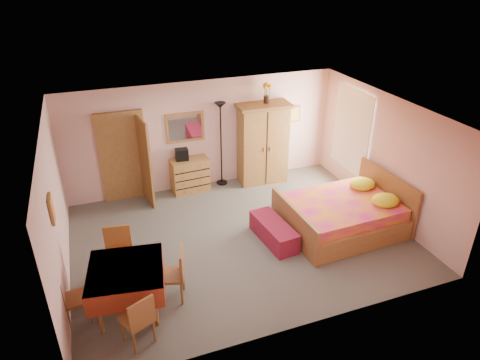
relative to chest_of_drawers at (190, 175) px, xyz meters
name	(u,v)px	position (x,y,z in m)	size (l,w,h in m)	color
floor	(240,238)	(0.44, -2.28, -0.41)	(6.50, 6.50, 0.00)	#605C54
ceiling	(241,114)	(0.44, -2.28, 2.19)	(6.50, 6.50, 0.00)	brown
wall_back	(204,135)	(0.44, 0.22, 0.89)	(6.50, 0.10, 2.60)	#D8A69D
wall_front	(303,259)	(0.44, -4.78, 0.89)	(6.50, 0.10, 2.60)	#D8A69D
wall_left	(55,212)	(-2.81, -2.28, 0.89)	(0.10, 5.00, 2.60)	#D8A69D
wall_right	(385,156)	(3.69, -2.28, 0.89)	(0.10, 5.00, 2.60)	#D8A69D
doorway	(123,157)	(-1.46, 0.19, 0.61)	(1.06, 0.12, 2.15)	#9E6B35
window	(352,131)	(3.65, -1.08, 1.04)	(0.08, 1.40, 1.95)	white
picture_left	(51,209)	(-2.78, -2.88, 1.29)	(0.04, 0.32, 0.42)	orange
picture_back	(294,114)	(2.79, 0.19, 1.14)	(0.30, 0.04, 0.40)	#D8BF59
chest_of_drawers	(190,175)	(0.00, 0.00, 0.00)	(0.87, 0.44, 0.83)	#A67438
wall_mirror	(185,127)	(0.00, 0.21, 1.14)	(0.89, 0.05, 0.70)	silver
stereo	(182,154)	(-0.16, 0.04, 0.55)	(0.29, 0.21, 0.27)	black
floor_lamp	(221,145)	(0.82, 0.10, 0.63)	(0.27, 0.27, 2.08)	black
wardrobe	(263,144)	(1.83, -0.09, 0.59)	(1.27, 0.66, 2.00)	#A06F36
sunflower_vase	(267,93)	(1.91, -0.05, 1.82)	(0.19, 0.19, 0.48)	gold
bed	(342,207)	(2.48, -2.68, 0.12)	(2.32, 1.82, 1.07)	#D5147C
bench	(274,232)	(1.03, -2.59, -0.21)	(0.46, 1.23, 0.41)	maroon
dining_table	(128,289)	(-1.89, -3.52, 0.00)	(1.12, 1.12, 0.82)	maroon
chair_south	(136,318)	(-1.86, -4.22, 0.03)	(0.41, 0.41, 0.89)	brown
chair_north	(119,257)	(-1.94, -2.76, 0.08)	(0.45, 0.45, 0.99)	#A86D39
chair_west	(76,298)	(-2.66, -3.46, 0.02)	(0.39, 0.39, 0.86)	#A06336
chair_east	(171,274)	(-1.20, -3.47, 0.06)	(0.43, 0.43, 0.94)	brown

